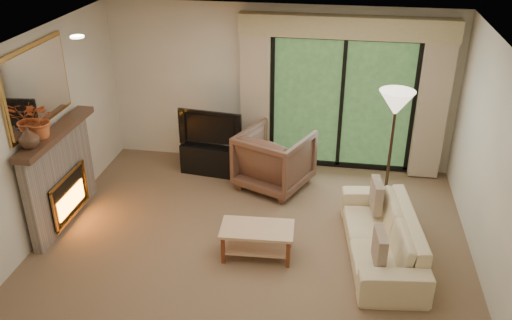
% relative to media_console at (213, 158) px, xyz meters
% --- Properties ---
extents(floor, '(5.50, 5.50, 0.00)m').
position_rel_media_console_xyz_m(floor, '(0.97, -1.95, -0.24)').
color(floor, brown).
rests_on(floor, ground).
extents(ceiling, '(5.50, 5.50, 0.00)m').
position_rel_media_console_xyz_m(ceiling, '(0.97, -1.95, 2.36)').
color(ceiling, white).
rests_on(ceiling, ground).
extents(wall_back, '(5.00, 0.00, 5.00)m').
position_rel_media_console_xyz_m(wall_back, '(0.97, 0.55, 1.06)').
color(wall_back, beige).
rests_on(wall_back, ground).
extents(wall_front, '(5.00, 0.00, 5.00)m').
position_rel_media_console_xyz_m(wall_front, '(0.97, -4.45, 1.06)').
color(wall_front, beige).
rests_on(wall_front, ground).
extents(wall_left, '(0.00, 5.00, 5.00)m').
position_rel_media_console_xyz_m(wall_left, '(-1.78, -1.95, 1.06)').
color(wall_left, beige).
rests_on(wall_left, ground).
extents(wall_right, '(0.00, 5.00, 5.00)m').
position_rel_media_console_xyz_m(wall_right, '(3.72, -1.95, 1.06)').
color(wall_right, beige).
rests_on(wall_right, ground).
extents(fireplace, '(0.24, 1.70, 1.37)m').
position_rel_media_console_xyz_m(fireplace, '(-1.66, -1.75, 0.44)').
color(fireplace, gray).
rests_on(fireplace, floor).
extents(mirror, '(0.07, 1.45, 1.02)m').
position_rel_media_console_xyz_m(mirror, '(-1.74, -1.75, 1.71)').
color(mirror, '#C29143').
rests_on(mirror, wall_left).
extents(sliding_door, '(2.26, 0.10, 2.16)m').
position_rel_media_console_xyz_m(sliding_door, '(1.97, 0.50, 0.86)').
color(sliding_door, black).
rests_on(sliding_door, floor).
extents(curtain_left, '(0.45, 0.18, 2.35)m').
position_rel_media_console_xyz_m(curtain_left, '(0.62, 0.39, 0.96)').
color(curtain_left, tan).
rests_on(curtain_left, floor).
extents(curtain_right, '(0.45, 0.18, 2.35)m').
position_rel_media_console_xyz_m(curtain_right, '(3.32, 0.39, 0.96)').
color(curtain_right, tan).
rests_on(curtain_right, floor).
extents(cornice, '(3.20, 0.24, 0.32)m').
position_rel_media_console_xyz_m(cornice, '(1.97, 0.41, 2.08)').
color(cornice, tan).
rests_on(cornice, wall_back).
extents(media_console, '(1.02, 0.55, 0.49)m').
position_rel_media_console_xyz_m(media_console, '(0.00, 0.00, 0.00)').
color(media_console, black).
rests_on(media_console, floor).
extents(tv, '(1.04, 0.26, 0.59)m').
position_rel_media_console_xyz_m(tv, '(0.00, -0.00, 0.54)').
color(tv, black).
rests_on(tv, media_console).
extents(armchair, '(1.28, 1.29, 0.90)m').
position_rel_media_console_xyz_m(armchair, '(1.03, -0.32, 0.21)').
color(armchair, brown).
rests_on(armchair, floor).
extents(sofa, '(1.04, 2.12, 0.60)m').
position_rel_media_console_xyz_m(sofa, '(2.58, -1.85, 0.05)').
color(sofa, beige).
rests_on(sofa, floor).
extents(pillow_near, '(0.15, 0.41, 0.40)m').
position_rel_media_console_xyz_m(pillow_near, '(2.51, -2.44, 0.27)').
color(pillow_near, brown).
rests_on(pillow_near, sofa).
extents(pillow_far, '(0.16, 0.42, 0.41)m').
position_rel_media_console_xyz_m(pillow_far, '(2.51, -1.26, 0.27)').
color(pillow_far, brown).
rests_on(pillow_far, sofa).
extents(coffee_table, '(0.92, 0.55, 0.40)m').
position_rel_media_console_xyz_m(coffee_table, '(1.06, -2.11, -0.04)').
color(coffee_table, tan).
rests_on(coffee_table, floor).
extents(floor_lamp, '(0.49, 0.49, 1.77)m').
position_rel_media_console_xyz_m(floor_lamp, '(2.68, -0.68, 0.64)').
color(floor_lamp, white).
rests_on(floor_lamp, floor).
extents(vase, '(0.26, 0.26, 0.26)m').
position_rel_media_console_xyz_m(vase, '(-1.64, -2.29, 1.26)').
color(vase, '#483022').
rests_on(vase, fireplace).
extents(branches, '(0.44, 0.39, 0.47)m').
position_rel_media_console_xyz_m(branches, '(-1.64, -2.00, 1.36)').
color(branches, '#C95F2E').
rests_on(branches, fireplace).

